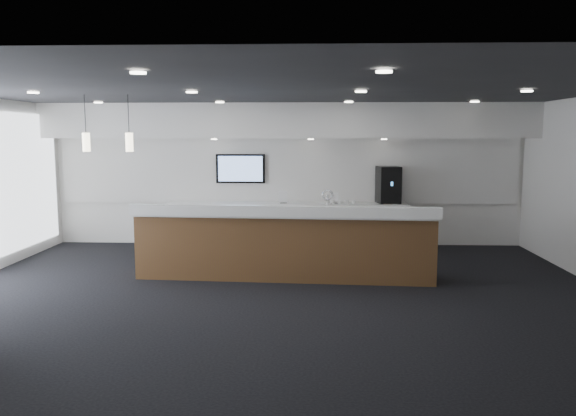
{
  "coord_description": "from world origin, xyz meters",
  "views": [
    {
      "loc": [
        0.49,
        -8.06,
        2.36
      ],
      "look_at": [
        0.12,
        1.3,
        1.14
      ],
      "focal_mm": 35.0,
      "sensor_mm": 36.0,
      "label": 1
    }
  ],
  "objects": [
    {
      "name": "ground",
      "position": [
        0.0,
        0.0,
        0.0
      ],
      "size": [
        10.0,
        10.0,
        0.0
      ],
      "primitive_type": "plane",
      "color": "black",
      "rests_on": "ground"
    },
    {
      "name": "ceiling",
      "position": [
        0.0,
        0.0,
        3.0
      ],
      "size": [
        10.0,
        8.0,
        0.02
      ],
      "primitive_type": "cube",
      "color": "#232325",
      "rests_on": "back_wall"
    },
    {
      "name": "back_wall",
      "position": [
        0.0,
        4.0,
        1.5
      ],
      "size": [
        10.0,
        0.02,
        3.0
      ],
      "primitive_type": "cube",
      "color": "white",
      "rests_on": "ground"
    },
    {
      "name": "soffit_bulkhead",
      "position": [
        0.0,
        3.55,
        2.65
      ],
      "size": [
        10.0,
        0.9,
        0.7
      ],
      "primitive_type": "cube",
      "color": "silver",
      "rests_on": "back_wall"
    },
    {
      "name": "alcove_panel",
      "position": [
        0.0,
        3.97,
        1.6
      ],
      "size": [
        9.8,
        0.06,
        1.4
      ],
      "primitive_type": "cube",
      "color": "silver",
      "rests_on": "back_wall"
    },
    {
      "name": "back_credenza",
      "position": [
        -0.0,
        3.64,
        0.48
      ],
      "size": [
        5.06,
        0.66,
        0.95
      ],
      "color": "gray",
      "rests_on": "ground"
    },
    {
      "name": "wall_tv",
      "position": [
        -1.0,
        3.91,
        1.65
      ],
      "size": [
        1.05,
        0.08,
        0.62
      ],
      "color": "black",
      "rests_on": "back_wall"
    },
    {
      "name": "pendant_left",
      "position": [
        -2.4,
        0.8,
        2.25
      ],
      "size": [
        0.12,
        0.12,
        0.3
      ],
      "primitive_type": "cylinder",
      "color": "#FFF1C6",
      "rests_on": "ceiling"
    },
    {
      "name": "pendant_right",
      "position": [
        -3.1,
        0.8,
        2.25
      ],
      "size": [
        0.12,
        0.12,
        0.3
      ],
      "primitive_type": "cylinder",
      "color": "#FFF1C6",
      "rests_on": "ceiling"
    },
    {
      "name": "ceiling_can_lights",
      "position": [
        0.0,
        0.0,
        2.97
      ],
      "size": [
        7.0,
        5.0,
        0.02
      ],
      "primitive_type": null,
      "color": "white",
      "rests_on": "ceiling"
    },
    {
      "name": "service_counter",
      "position": [
        0.07,
        1.04,
        0.58
      ],
      "size": [
        4.99,
        1.11,
        1.49
      ],
      "rotation": [
        0.0,
        0.0,
        -0.06
      ],
      "color": "brown",
      "rests_on": "ground"
    },
    {
      "name": "coffee_machine",
      "position": [
        2.13,
        3.69,
        1.33
      ],
      "size": [
        0.5,
        0.6,
        0.77
      ],
      "rotation": [
        0.0,
        0.0,
        0.14
      ],
      "color": "black",
      "rests_on": "back_credenza"
    },
    {
      "name": "info_sign_left",
      "position": [
        -0.07,
        3.58,
        1.07
      ],
      "size": [
        0.18,
        0.05,
        0.25
      ],
      "primitive_type": "cube",
      "rotation": [
        0.0,
        0.0,
        0.17
      ],
      "color": "white",
      "rests_on": "back_credenza"
    },
    {
      "name": "info_sign_right",
      "position": [
        1.0,
        3.58,
        1.06
      ],
      "size": [
        0.17,
        0.04,
        0.22
      ],
      "primitive_type": "cube",
      "rotation": [
        0.0,
        0.0,
        0.1
      ],
      "color": "white",
      "rests_on": "back_credenza"
    },
    {
      "name": "cup_0",
      "position": [
        1.39,
        3.54,
        0.99
      ],
      "size": [
        0.09,
        0.09,
        0.08
      ],
      "primitive_type": "imported",
      "color": "white",
      "rests_on": "back_credenza"
    },
    {
      "name": "cup_1",
      "position": [
        1.25,
        3.54,
        0.99
      ],
      "size": [
        0.12,
        0.12,
        0.08
      ],
      "primitive_type": "imported",
      "rotation": [
        0.0,
        0.0,
        0.65
      ],
      "color": "white",
      "rests_on": "back_credenza"
    },
    {
      "name": "cup_2",
      "position": [
        1.11,
        3.54,
        0.99
      ],
      "size": [
        0.11,
        0.11,
        0.08
      ],
      "primitive_type": "imported",
      "rotation": [
        0.0,
        0.0,
        1.29
      ],
      "color": "white",
      "rests_on": "back_credenza"
    },
    {
      "name": "cup_3",
      "position": [
        0.97,
        3.54,
        0.99
      ],
      "size": [
        0.11,
        0.11,
        0.08
      ],
      "primitive_type": "imported",
      "rotation": [
        0.0,
        0.0,
        1.94
      ],
      "color": "white",
      "rests_on": "back_credenza"
    }
  ]
}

